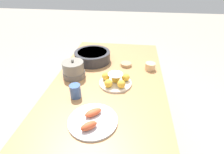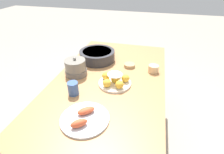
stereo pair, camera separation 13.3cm
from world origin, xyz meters
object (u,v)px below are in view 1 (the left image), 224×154
Objects in this scene: cup_far at (75,91)px; sauce_bowl at (126,64)px; seafood_platter at (93,120)px; cake_plate at (115,80)px; dining_table at (109,88)px; serving_bowl at (93,56)px; cup_near at (150,66)px; warming_pot at (73,70)px.

sauce_bowl is at bearing -32.64° from cup_far.
cake_plate is at bearing -12.24° from seafood_platter.
sauce_bowl reaches higher than dining_table.
cup_near is at bearing -100.36° from serving_bowl.
dining_table is 0.29m from sauce_bowl.
cup_far is at bearing -159.82° from warming_pot.
serving_bowl reaches higher than dining_table.
cake_plate is (-0.06, -0.06, 0.12)m from dining_table.
sauce_bowl is 0.34× the size of seafood_platter.
sauce_bowl is at bearing -27.18° from dining_table.
cup_far is (-0.25, 0.19, 0.13)m from dining_table.
dining_table is 0.40m from cup_near.
cup_far reaches higher than dining_table.
sauce_bowl is at bearing -99.67° from serving_bowl.
warming_pot is (0.06, 0.34, 0.03)m from cake_plate.
cake_plate is 0.75× the size of serving_bowl.
cup_near is 0.91× the size of cup_far.
warming_pot is (-0.24, 0.40, 0.05)m from sauce_bowl.
cake_plate reaches higher than serving_bowl.
dining_table is 4.65× the size of serving_bowl.
seafood_platter is 1.61× the size of warming_pot.
cake_plate reaches higher than seafood_platter.
seafood_platter is 0.53m from warming_pot.
serving_bowl is 0.32m from sauce_bowl.
cup_near is 0.49× the size of warming_pot.
cup_far is (-0.19, 0.25, 0.01)m from cake_plate.
sauce_bowl is 1.02× the size of cup_far.
warming_pot reaches higher than dining_table.
cup_near is at bearing -49.48° from cup_far.
sauce_bowl is 0.47m from warming_pot.
seafood_platter is at bearing 167.95° from sauce_bowl.
dining_table is 0.47m from seafood_platter.
dining_table is 6.22× the size of cake_plate.
cup_far is at bearing 37.58° from seafood_platter.
cup_near reaches higher than sauce_bowl.
serving_bowl is 3.45× the size of cup_far.
cake_plate is at bearing -52.99° from cup_far.
serving_bowl is at bearing 80.33° from sauce_bowl.
dining_table is 0.34m from cup_far.
serving_bowl is 0.77m from seafood_platter.
seafood_platter is (-0.46, 0.03, 0.10)m from dining_table.
dining_table is at bearing -3.36° from seafood_platter.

